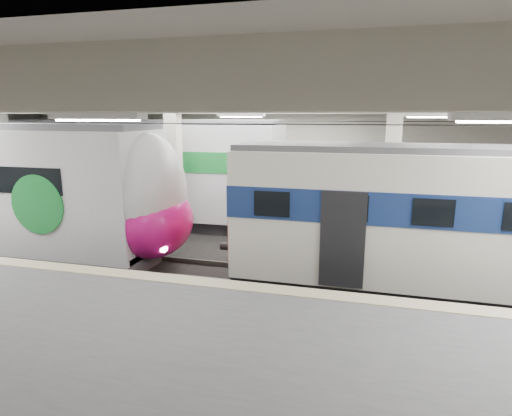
# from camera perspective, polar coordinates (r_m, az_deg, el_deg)

# --- Properties ---
(station_hall) EXTENTS (36.00, 24.00, 5.75)m
(station_hall) POSITION_cam_1_polar(r_m,az_deg,el_deg) (11.31, -7.37, 3.49)
(station_hall) COLOR black
(station_hall) RESTS_ON ground
(modern_emu) EXTENTS (14.67, 3.03, 4.69)m
(modern_emu) POSITION_cam_1_polar(r_m,az_deg,el_deg) (17.28, -29.85, 1.85)
(modern_emu) COLOR silver
(modern_emu) RESTS_ON ground
(older_rer) EXTENTS (12.53, 2.77, 4.18)m
(older_rer) POSITION_cam_1_polar(r_m,az_deg,el_deg) (12.67, 25.88, -1.57)
(older_rer) COLOR silver
(older_rer) RESTS_ON ground
(far_train) EXTENTS (15.01, 3.24, 4.74)m
(far_train) POSITION_cam_1_polar(r_m,az_deg,el_deg) (20.95, -17.48, 4.91)
(far_train) COLOR silver
(far_train) RESTS_ON ground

